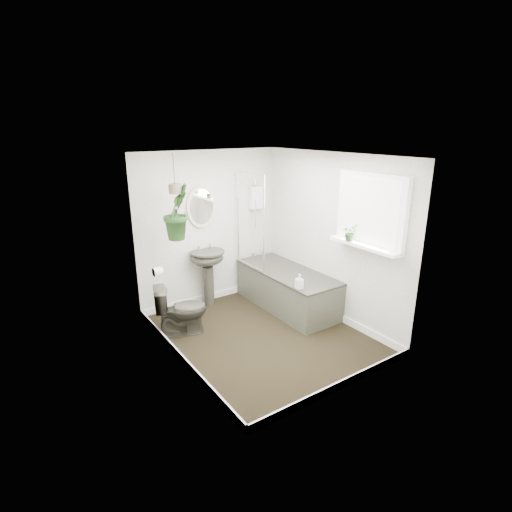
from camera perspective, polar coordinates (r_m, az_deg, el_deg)
floor at (r=5.36m, az=0.92°, el=-11.26°), size 2.30×2.80×0.02m
ceiling at (r=4.68m, az=1.06°, el=14.33°), size 2.30×2.80×0.02m
wall_back at (r=6.06m, az=-6.71°, el=3.96°), size 2.30×0.02×2.30m
wall_front at (r=3.90m, az=13.01°, el=-4.49°), size 2.30×0.02×2.30m
wall_left at (r=4.37m, az=-11.57°, el=-1.90°), size 0.02×2.80×2.30m
wall_right at (r=5.62m, az=10.72°, el=2.63°), size 0.02×2.80×2.30m
skirting at (r=5.33m, az=0.92°, el=-10.69°), size 2.30×2.80×0.10m
bathtub at (r=6.02m, az=4.45°, el=-4.70°), size 0.72×1.72×0.58m
bath_screen at (r=5.91m, az=-0.80°, el=5.01°), size 0.04×0.72×1.40m
shower_box at (r=6.32m, az=-0.05°, el=8.36°), size 0.20×0.10×0.35m
oval_mirror at (r=5.89m, az=-7.79°, el=7.00°), size 0.46×0.03×0.62m
wall_sconce at (r=5.74m, az=-11.28°, el=5.50°), size 0.04×0.04×0.22m
toilet_roll_holder at (r=5.09m, az=-13.87°, el=-2.17°), size 0.11×0.11×0.11m
window_recess at (r=5.00m, az=16.12°, el=6.23°), size 0.08×1.00×0.90m
window_sill at (r=5.04m, az=15.19°, el=1.48°), size 0.18×1.00×0.04m
window_blinds at (r=4.96m, az=15.78°, el=6.18°), size 0.01×0.86×0.76m
toilet at (r=5.34m, az=-10.67°, el=-7.54°), size 0.74×0.56×0.67m
pedestal_sink at (r=6.08m, az=-6.81°, el=-3.13°), size 0.59×0.53×0.86m
sill_plant at (r=5.10m, az=13.25°, el=3.31°), size 0.24×0.23×0.21m
hanging_plant at (r=5.28m, az=-11.30°, el=6.19°), size 0.50×0.51×0.72m
soap_bottle at (r=5.27m, az=6.21°, el=-3.62°), size 0.11×0.11×0.19m
hanging_pot at (r=5.23m, az=-11.51°, el=9.40°), size 0.16×0.16×0.12m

